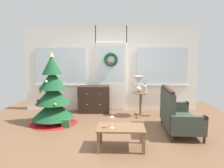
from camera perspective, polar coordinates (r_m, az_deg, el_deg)
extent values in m
plane|color=brown|center=(4.52, -0.76, -13.58)|extent=(6.76, 6.76, 0.00)
cube|color=white|center=(6.53, -13.77, 4.13)|extent=(2.15, 0.08, 2.55)
cube|color=white|center=(6.48, 13.41, 4.12)|extent=(2.15, 0.08, 2.55)
cube|color=white|center=(6.35, -0.25, 13.51)|extent=(0.94, 0.08, 0.50)
cube|color=silver|center=(6.30, -0.25, 1.95)|extent=(0.90, 0.05, 2.05)
cube|color=white|center=(6.36, -0.25, -3.23)|extent=(0.78, 0.02, 0.80)
cube|color=silver|center=(6.26, -0.26, 5.35)|extent=(0.78, 0.01, 1.10)
cube|color=silver|center=(6.47, -13.92, 4.76)|extent=(1.50, 0.01, 1.10)
cube|color=silver|center=(6.42, 13.54, 4.75)|extent=(1.50, 0.01, 1.10)
cube|color=silver|center=(6.51, -13.80, -0.26)|extent=(1.59, 0.06, 0.03)
cube|color=silver|center=(6.45, 13.41, -0.31)|extent=(1.59, 0.06, 0.03)
torus|color=#164424|center=(6.22, -0.26, 6.72)|extent=(0.41, 0.09, 0.41)
cube|color=red|center=(6.20, -0.27, 5.52)|extent=(0.10, 0.02, 0.10)
cylinder|color=#4C331E|center=(5.40, -15.63, -9.30)|extent=(0.10, 0.10, 0.19)
cone|color=red|center=(5.41, -15.61, -9.74)|extent=(1.15, 1.15, 0.10)
cone|color=#194C28|center=(5.33, -15.73, -6.57)|extent=(1.02, 1.02, 0.45)
cone|color=#194C28|center=(5.26, -15.86, -2.77)|extent=(0.84, 0.84, 0.45)
cone|color=#194C28|center=(5.21, -16.00, 1.12)|extent=(0.65, 0.65, 0.45)
cone|color=#194C28|center=(5.19, -16.14, 5.06)|extent=(0.47, 0.47, 0.45)
cone|color=#E0BC4C|center=(5.19, -16.23, 7.80)|extent=(0.12, 0.12, 0.12)
sphere|color=red|center=(5.62, -14.28, -3.24)|extent=(0.06, 0.06, 0.06)
sphere|color=gold|center=(5.20, -19.05, -2.09)|extent=(0.06, 0.06, 0.06)
sphere|color=silver|center=(5.01, -17.55, 0.66)|extent=(0.06, 0.06, 0.06)
sphere|color=#264CB2|center=(5.56, -17.51, -1.95)|extent=(0.06, 0.06, 0.06)
sphere|color=red|center=(5.19, -19.58, -4.29)|extent=(0.07, 0.07, 0.07)
sphere|color=gold|center=(4.91, -15.25, -5.37)|extent=(0.06, 0.06, 0.06)
sphere|color=silver|center=(5.47, -16.96, 1.50)|extent=(0.05, 0.05, 0.05)
sphere|color=#264CB2|center=(5.65, -15.54, -3.03)|extent=(0.07, 0.07, 0.07)
cube|color=black|center=(6.17, -4.92, -4.16)|extent=(0.90, 0.43, 0.78)
sphere|color=tan|center=(5.94, -6.88, -2.77)|extent=(0.03, 0.03, 0.03)
sphere|color=tan|center=(5.90, -3.41, -2.79)|extent=(0.03, 0.03, 0.03)
sphere|color=tan|center=(6.00, -6.84, -5.59)|extent=(0.03, 0.03, 0.03)
sphere|color=tan|center=(5.96, -3.38, -5.63)|extent=(0.03, 0.03, 0.03)
cylinder|color=black|center=(4.42, 23.92, -13.73)|extent=(0.05, 0.05, 0.14)
cylinder|color=black|center=(5.55, 19.72, -9.28)|extent=(0.05, 0.05, 0.14)
cylinder|color=black|center=(4.27, 16.05, -14.15)|extent=(0.05, 0.05, 0.14)
cylinder|color=black|center=(5.42, 13.50, -9.42)|extent=(0.05, 0.05, 0.14)
cube|color=#384238|center=(4.86, 18.20, -9.84)|extent=(0.80, 1.22, 0.14)
cube|color=#384238|center=(4.70, 14.81, -5.49)|extent=(0.20, 1.18, 0.62)
cube|color=black|center=(4.64, 14.95, -1.39)|extent=(0.16, 1.16, 0.06)
cube|color=#384238|center=(4.24, 20.26, -10.76)|extent=(0.67, 0.14, 0.38)
cylinder|color=black|center=(4.28, 24.17, -8.41)|extent=(0.10, 0.10, 0.09)
cube|color=#384238|center=(5.42, 16.71, -6.68)|extent=(0.67, 0.14, 0.38)
cylinder|color=black|center=(5.45, 19.78, -4.90)|extent=(0.10, 0.10, 0.09)
cylinder|color=brown|center=(5.73, 7.87, -2.38)|extent=(0.48, 0.48, 0.02)
cylinder|color=brown|center=(5.79, 7.81, -5.64)|extent=(0.07, 0.07, 0.64)
cube|color=brown|center=(5.89, 9.32, -8.49)|extent=(0.20, 0.05, 0.04)
cube|color=brown|center=(5.99, 6.83, -8.17)|extent=(0.14, 0.20, 0.04)
cube|color=brown|center=(5.72, 7.12, -8.91)|extent=(0.14, 0.20, 0.04)
sphere|color=silver|center=(5.74, 7.24, -1.39)|extent=(0.16, 0.16, 0.16)
cylinder|color=silver|center=(5.73, 7.26, -0.12)|extent=(0.02, 0.02, 0.06)
cone|color=silver|center=(5.71, 7.28, 1.18)|extent=(0.28, 0.28, 0.20)
cylinder|color=#99ADBC|center=(5.67, 8.96, -1.55)|extent=(0.09, 0.09, 0.16)
sphere|color=#99ADBC|center=(5.65, 8.98, -0.75)|extent=(0.10, 0.10, 0.10)
cylinder|color=#4C7042|center=(5.64, 8.79, 0.25)|extent=(0.07, 0.01, 0.17)
cylinder|color=#4C7042|center=(5.64, 9.00, 0.25)|extent=(0.01, 0.01, 0.18)
cylinder|color=#4C7042|center=(5.64, 9.21, 0.25)|extent=(0.07, 0.01, 0.17)
cube|color=brown|center=(3.77, 2.46, -11.84)|extent=(0.85, 0.54, 0.03)
cube|color=brown|center=(3.65, -3.76, -15.78)|extent=(0.05, 0.05, 0.36)
cube|color=brown|center=(3.65, 8.66, -15.83)|extent=(0.05, 0.05, 0.36)
cube|color=brown|center=(4.06, -3.09, -13.36)|extent=(0.05, 0.05, 0.36)
cube|color=brown|center=(4.06, 7.96, -13.40)|extent=(0.05, 0.05, 0.36)
cylinder|color=silver|center=(3.71, 0.02, -11.87)|extent=(0.06, 0.06, 0.01)
cylinder|color=silver|center=(3.69, 0.02, -11.11)|extent=(0.01, 0.01, 0.10)
cone|color=silver|center=(3.66, 0.02, -9.70)|extent=(0.08, 0.08, 0.09)
cube|color=#266633|center=(5.04, -12.42, -10.41)|extent=(0.19, 0.17, 0.19)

